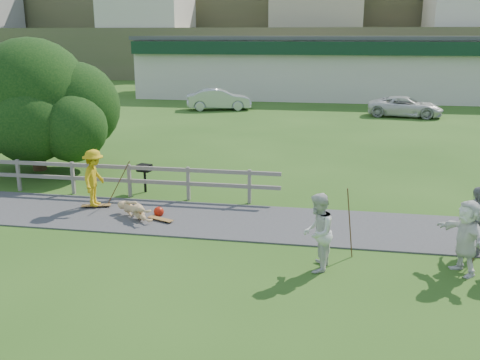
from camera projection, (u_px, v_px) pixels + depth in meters
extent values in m
plane|color=#285117|center=(155.00, 236.00, 14.22)|extent=(260.00, 260.00, 0.00)
cube|color=#38383A|center=(172.00, 217.00, 15.64)|extent=(34.00, 3.00, 0.04)
cube|color=slate|center=(19.00, 175.00, 18.24)|extent=(0.10, 0.10, 1.10)
cube|color=slate|center=(73.00, 178.00, 17.90)|extent=(0.10, 0.10, 1.10)
cube|color=slate|center=(129.00, 181.00, 17.55)|extent=(0.10, 0.10, 1.10)
cube|color=slate|center=(188.00, 184.00, 17.21)|extent=(0.10, 0.10, 1.10)
cube|color=slate|center=(249.00, 187.00, 16.87)|extent=(0.10, 0.10, 1.10)
cube|color=slate|center=(58.00, 164.00, 17.86)|extent=(15.00, 0.08, 0.12)
cube|color=slate|center=(59.00, 177.00, 17.98)|extent=(15.00, 0.08, 0.12)
cube|color=silver|center=(331.00, 68.00, 46.15)|extent=(32.00, 10.00, 4.80)
cube|color=#133520|center=(331.00, 48.00, 40.73)|extent=(32.00, 0.60, 1.00)
cube|color=#47474C|center=(333.00, 38.00, 45.48)|extent=(32.50, 10.50, 0.30)
cube|color=#535D36|center=(301.00, 53.00, 65.67)|extent=(220.00, 14.00, 6.00)
cube|color=#535D36|center=(308.00, 26.00, 77.10)|extent=(220.00, 14.00, 13.00)
cube|color=#535D36|center=(313.00, 2.00, 88.39)|extent=(220.00, 14.00, 21.00)
imported|color=gold|center=(94.00, 181.00, 16.30)|extent=(0.71, 1.16, 1.75)
imported|color=#DBB279|center=(135.00, 210.00, 15.47)|extent=(1.21, 1.42, 0.55)
imported|color=silver|center=(318.00, 233.00, 11.96)|extent=(0.79, 0.96, 1.80)
imported|color=gray|center=(476.00, 221.00, 12.83)|extent=(0.85, 1.09, 1.72)
imported|color=white|center=(466.00, 237.00, 11.82)|extent=(1.14, 1.65, 1.71)
imported|color=#BABDC3|center=(219.00, 99.00, 38.09)|extent=(4.82, 2.75, 1.50)
imported|color=silver|center=(405.00, 107.00, 34.89)|extent=(5.00, 2.84, 1.32)
sphere|color=#B31C0A|center=(159.00, 212.00, 15.73)|extent=(0.30, 0.30, 0.30)
cylinder|color=#513620|center=(118.00, 180.00, 16.58)|extent=(0.03, 0.03, 1.67)
cylinder|color=#513620|center=(350.00, 223.00, 12.69)|extent=(0.03, 0.03, 1.73)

